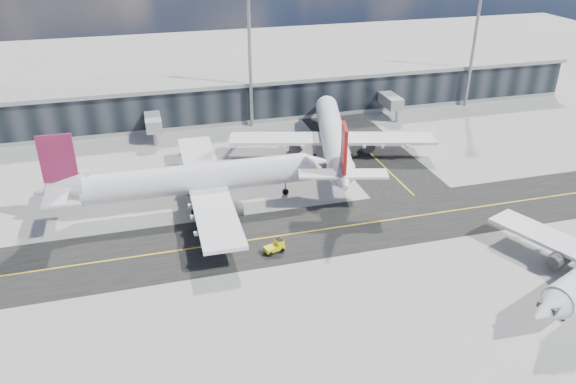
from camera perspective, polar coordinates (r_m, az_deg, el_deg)
The scene contains 8 objects.
ground at distance 76.29m, azimuth 4.00°, elevation -5.39°, with size 300.00×300.00×0.00m, color gray.
taxiway_lanes at distance 86.16m, azimuth 4.13°, elevation -1.31°, with size 180.00×63.00×0.03m.
terminal_concourse at distance 123.14m, azimuth -4.40°, elevation 9.62°, with size 152.00×19.80×8.80m.
floodlight_masts at distance 113.56m, azimuth -3.91°, elevation 14.17°, with size 102.50×0.70×28.90m.
airliner_af at distance 85.02m, azimuth -9.52°, elevation 1.28°, with size 44.83×38.14×13.32m.
airliner_redtail at distance 100.31m, azimuth 4.59°, elevation 5.60°, with size 37.24×43.28×12.98m.
baggage_tug at distance 74.34m, azimuth -1.25°, elevation -5.51°, with size 2.93×2.01×1.68m.
service_van at distance 111.52m, azimuth 5.85°, elevation 5.81°, with size 2.23×4.85×1.35m, color white.
Camera 1 is at (-22.24, -60.46, 40.88)m, focal length 35.00 mm.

